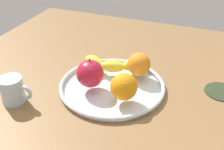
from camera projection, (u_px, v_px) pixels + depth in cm
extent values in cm
cube|color=brown|center=(112.00, 94.00, 87.40)|extent=(114.37, 114.37, 4.00)
cylinder|color=silver|center=(112.00, 88.00, 86.18)|extent=(30.50, 30.50, 0.60)
torus|color=silver|center=(112.00, 85.00, 85.70)|extent=(31.78, 31.78, 1.20)
ellipsoid|color=yellow|center=(94.00, 62.00, 92.79)|extent=(8.70, 6.70, 3.77)
ellipsoid|color=yellow|center=(112.00, 66.00, 90.29)|extent=(8.55, 5.63, 3.77)
ellipsoid|color=yellow|center=(132.00, 64.00, 91.55)|extent=(7.65, 8.57, 3.77)
ellipsoid|color=brown|center=(141.00, 61.00, 93.17)|extent=(3.31, 3.17, 2.64)
sphere|color=#B41B32|center=(90.00, 74.00, 82.47)|extent=(8.10, 8.10, 8.10)
cylinder|color=#593819|center=(89.00, 61.00, 80.22)|extent=(0.44, 0.44, 1.20)
sphere|color=orange|center=(124.00, 87.00, 77.24)|extent=(7.52, 7.52, 7.52)
sphere|color=orange|center=(139.00, 64.00, 87.92)|extent=(7.22, 7.22, 7.22)
cylinder|color=silver|center=(12.00, 90.00, 78.88)|extent=(6.41, 6.41, 7.66)
torus|color=silver|center=(25.00, 93.00, 77.31)|extent=(4.37, 1.00, 4.37)
cylinder|color=#2A351F|center=(222.00, 91.00, 84.60)|extent=(9.93, 9.93, 0.60)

